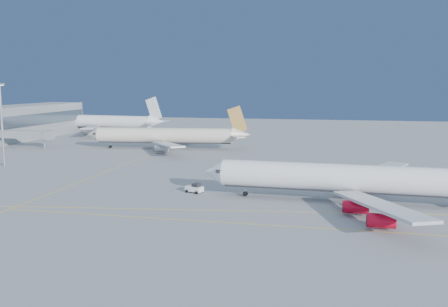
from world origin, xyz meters
TOP-DOWN VIEW (x-y plane):
  - ground at (0.00, 0.00)m, footprint 500.00×500.00m
  - jet_bridge at (-93.11, 72.00)m, footprint 23.60×3.60m
  - taxiway_lines at (-14.71, 6.34)m, footprint 118.86×140.00m
  - airliner_virgin at (27.93, 6.50)m, footprint 67.02×60.18m
  - airliner_etihad at (-39.18, 81.03)m, footprint 63.55×58.36m
  - airliner_third at (-91.78, 134.14)m, footprint 68.61×62.99m
  - pushback_tug at (-8.17, 8.65)m, footprint 4.38×3.48m
  - light_mast at (-74.54, 32.01)m, footprint 2.15×2.15m

SIDE VIEW (x-z plane):
  - ground at x=0.00m, z-range 0.00..0.00m
  - taxiway_lines at x=-14.71m, z-range 0.00..0.02m
  - pushback_tug at x=-8.17m, z-range -0.08..2.13m
  - airliner_virgin at x=27.93m, z-range -3.28..13.26m
  - airliner_etihad at x=-39.18m, z-range -3.24..13.34m
  - jet_bridge at x=-93.11m, z-range 1.72..8.62m
  - airliner_third at x=-91.78m, z-range -3.63..14.77m
  - light_mast at x=-74.54m, z-range 2.24..27.10m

